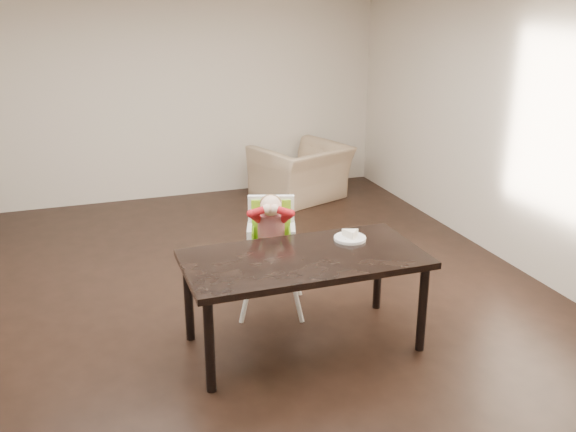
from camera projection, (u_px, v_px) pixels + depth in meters
name	position (u px, v px, depth m)	size (l,w,h in m)	color
ground	(224.00, 313.00, 5.51)	(7.00, 7.00, 0.00)	black
room_walls	(216.00, 97.00, 4.89)	(6.02, 7.02, 2.71)	beige
dining_table	(304.00, 266.00, 4.81)	(1.80, 0.90, 0.75)	black
high_chair	(271.00, 229.00, 5.38)	(0.55, 0.55, 1.04)	white
plate	(350.00, 236.00, 5.09)	(0.33, 0.33, 0.07)	white
armchair	(301.00, 164.00, 8.38)	(1.10, 0.72, 0.96)	tan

